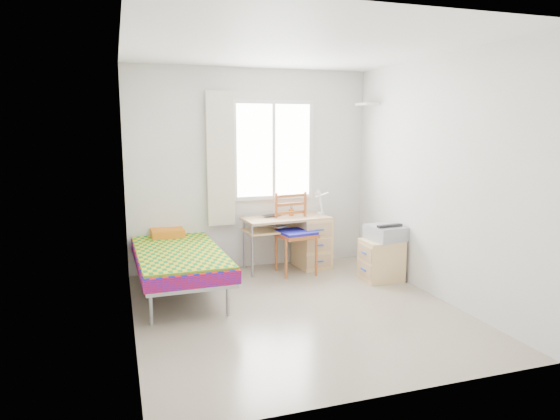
% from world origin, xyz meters
% --- Properties ---
extents(floor, '(3.50, 3.50, 0.00)m').
position_xyz_m(floor, '(0.00, 0.00, 0.00)').
color(floor, '#BCAD93').
rests_on(floor, ground).
extents(ceiling, '(3.50, 3.50, 0.00)m').
position_xyz_m(ceiling, '(0.00, 0.00, 2.60)').
color(ceiling, white).
rests_on(ceiling, wall_back).
extents(wall_back, '(3.20, 0.00, 3.20)m').
position_xyz_m(wall_back, '(0.00, 1.75, 1.30)').
color(wall_back, silver).
rests_on(wall_back, ground).
extents(wall_left, '(0.00, 3.50, 3.50)m').
position_xyz_m(wall_left, '(-1.60, 0.00, 1.30)').
color(wall_left, silver).
rests_on(wall_left, ground).
extents(wall_right, '(0.00, 3.50, 3.50)m').
position_xyz_m(wall_right, '(1.60, 0.00, 1.30)').
color(wall_right, silver).
rests_on(wall_right, ground).
extents(window, '(1.10, 0.04, 1.30)m').
position_xyz_m(window, '(0.30, 1.73, 1.55)').
color(window, white).
rests_on(window, wall_back).
extents(curtain, '(0.35, 0.05, 1.70)m').
position_xyz_m(curtain, '(-0.42, 1.68, 1.45)').
color(curtain, beige).
rests_on(curtain, wall_back).
extents(floating_shelf, '(0.20, 0.32, 0.03)m').
position_xyz_m(floating_shelf, '(1.49, 1.40, 2.15)').
color(floating_shelf, white).
rests_on(floating_shelf, wall_right).
extents(bed, '(0.98, 2.01, 0.86)m').
position_xyz_m(bed, '(-1.07, 1.02, 0.42)').
color(bed, '#96999E').
rests_on(bed, floor).
extents(desk, '(1.15, 0.60, 0.70)m').
position_xyz_m(desk, '(0.68, 1.45, 0.38)').
color(desk, tan).
rests_on(desk, floor).
extents(chair, '(0.51, 0.51, 1.03)m').
position_xyz_m(chair, '(0.45, 1.29, 0.58)').
color(chair, '#9C391E').
rests_on(chair, floor).
extents(cabinet, '(0.47, 0.42, 0.50)m').
position_xyz_m(cabinet, '(1.33, 0.64, 0.25)').
color(cabinet, '#DDAF71').
rests_on(cabinet, floor).
extents(printer, '(0.42, 0.47, 0.19)m').
position_xyz_m(printer, '(1.38, 0.65, 0.59)').
color(printer, '#9B9DA3').
rests_on(printer, cabinet).
extents(laptop, '(0.33, 0.28, 0.02)m').
position_xyz_m(laptop, '(0.25, 1.53, 0.71)').
color(laptop, black).
rests_on(laptop, desk).
extents(pen_cup, '(0.08, 0.08, 0.09)m').
position_xyz_m(pen_cup, '(0.49, 1.57, 0.74)').
color(pen_cup, orange).
rests_on(pen_cup, desk).
extents(task_lamp, '(0.21, 0.31, 0.36)m').
position_xyz_m(task_lamp, '(0.84, 1.40, 0.92)').
color(task_lamp, white).
rests_on(task_lamp, desk).
extents(book, '(0.23, 0.26, 0.02)m').
position_xyz_m(book, '(0.18, 1.41, 0.59)').
color(book, gray).
rests_on(book, desk).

